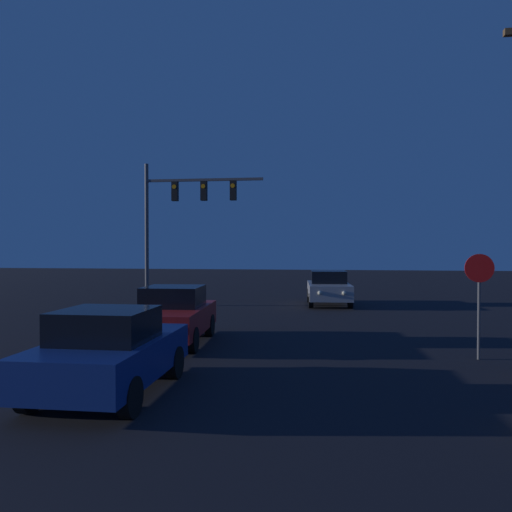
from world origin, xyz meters
TOP-DOWN VIEW (x-y plane):
  - car_near at (-1.85, 8.05)m, footprint 1.98×4.07m
  - car_mid at (-2.19, 13.05)m, footprint 2.12×4.13m
  - car_far at (2.39, 23.17)m, footprint 2.15×4.14m
  - traffic_signal_mast at (-4.53, 21.79)m, footprint 5.61×0.30m
  - stop_sign at (5.92, 12.01)m, footprint 0.70×0.07m

SIDE VIEW (x-z plane):
  - car_near at x=-1.85m, z-range -0.01..1.62m
  - car_mid at x=-2.19m, z-range -0.01..1.62m
  - car_far at x=2.39m, z-range -0.01..1.62m
  - stop_sign at x=5.92m, z-range 0.51..3.11m
  - traffic_signal_mast at x=-4.53m, z-range 1.25..7.92m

